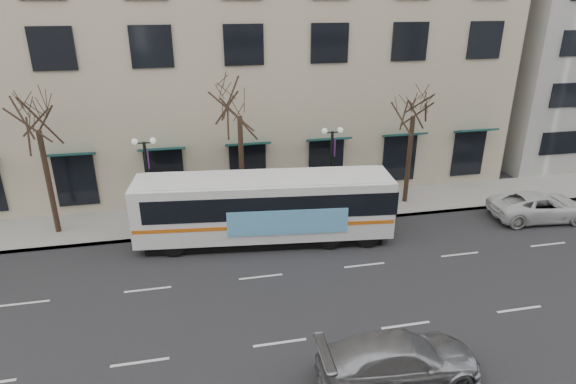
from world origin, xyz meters
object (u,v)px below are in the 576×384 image
object	(u,v)px
lamp_post_left	(148,180)
city_bus	(266,206)
white_pickup	(540,206)
tree_far_left	(34,111)
tree_far_mid	(239,98)
tree_far_right	(415,100)
lamp_post_right	(331,167)
silver_car	(399,359)

from	to	relation	value
lamp_post_left	city_bus	size ratio (longest dim) A/B	0.39
white_pickup	tree_far_left	bearing A→B (deg)	87.55
white_pickup	city_bus	bearing A→B (deg)	93.08
tree_far_mid	white_pickup	xyz separation A→B (m)	(16.56, -3.63, -6.13)
tree_far_left	white_pickup	distance (m)	27.45
tree_far_mid	city_bus	size ratio (longest dim) A/B	0.65
tree_far_mid	tree_far_right	distance (m)	10.01
city_bus	white_pickup	size ratio (longest dim) A/B	2.37
city_bus	lamp_post_right	bearing A→B (deg)	36.50
tree_far_mid	silver_car	distance (m)	15.37
lamp_post_right	silver_car	size ratio (longest dim) A/B	0.95
silver_car	tree_far_right	bearing A→B (deg)	-23.55
silver_car	tree_far_mid	bearing A→B (deg)	16.30
tree_far_mid	lamp_post_left	xyz separation A→B (m)	(-4.99, -0.60, -3.96)
tree_far_mid	silver_car	xyz separation A→B (m)	(3.53, -13.65, -6.11)
tree_far_left	white_pickup	size ratio (longest dim) A/B	1.50
tree_far_right	white_pickup	bearing A→B (deg)	-28.99
tree_far_mid	tree_far_left	bearing A→B (deg)	-180.00
tree_far_left	city_bus	distance (m)	12.24
silver_car	white_pickup	bearing A→B (deg)	-50.64
city_bus	silver_car	size ratio (longest dim) A/B	2.41
lamp_post_right	tree_far_left	bearing A→B (deg)	177.71
city_bus	tree_far_right	bearing A→B (deg)	24.56
lamp_post_left	city_bus	distance (m)	6.41
tree_far_right	lamp_post_left	xyz separation A→B (m)	(-14.99, -0.60, -3.48)
tree_far_left	lamp_post_right	distance (m)	15.48
tree_far_right	silver_car	world-z (taller)	tree_far_right
tree_far_left	tree_far_right	world-z (taller)	tree_far_left
tree_far_mid	tree_far_right	size ratio (longest dim) A/B	1.06
white_pickup	tree_far_mid	bearing A→B (deg)	82.96
lamp_post_right	city_bus	size ratio (longest dim) A/B	0.39
tree_far_left	tree_far_mid	size ratio (longest dim) A/B	0.98
lamp_post_left	lamp_post_right	distance (m)	10.00
tree_far_left	silver_car	world-z (taller)	tree_far_left
tree_far_right	lamp_post_left	size ratio (longest dim) A/B	1.55
tree_far_left	lamp_post_left	bearing A→B (deg)	-6.83
lamp_post_left	silver_car	xyz separation A→B (m)	(8.52, -13.05, -2.15)
tree_far_left	city_bus	size ratio (longest dim) A/B	0.63
tree_far_right	lamp_post_right	bearing A→B (deg)	-173.15
lamp_post_right	silver_car	xyz separation A→B (m)	(-1.48, -13.05, -2.15)
tree_far_mid	white_pickup	bearing A→B (deg)	-12.38
white_pickup	silver_car	bearing A→B (deg)	132.90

